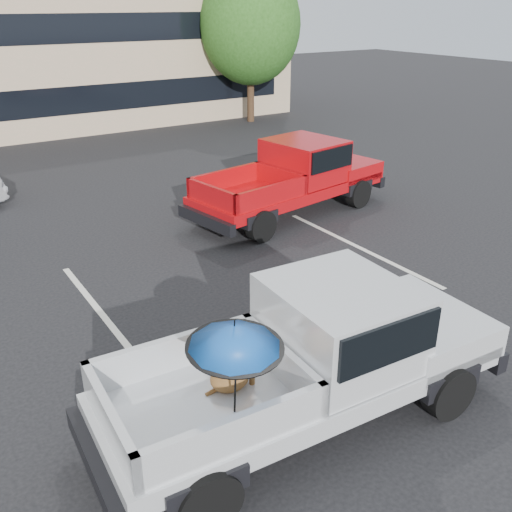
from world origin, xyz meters
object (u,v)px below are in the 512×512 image
at_px(tree_right, 250,25).
at_px(tree_back, 119,17).
at_px(silver_pickup, 324,347).
at_px(red_pickup, 300,173).

xyz_separation_m(tree_right, tree_back, (-3.00, 8.00, 0.20)).
height_order(tree_right, silver_pickup, tree_right).
bearing_deg(red_pickup, tree_back, 72.98).
relative_size(tree_right, silver_pickup, 1.17).
bearing_deg(silver_pickup, red_pickup, 58.06).
distance_m(tree_right, silver_pickup, 21.03).
height_order(tree_right, tree_back, tree_back).
distance_m(tree_back, silver_pickup, 27.25).
bearing_deg(red_pickup, tree_right, 54.11).
height_order(tree_right, red_pickup, tree_right).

